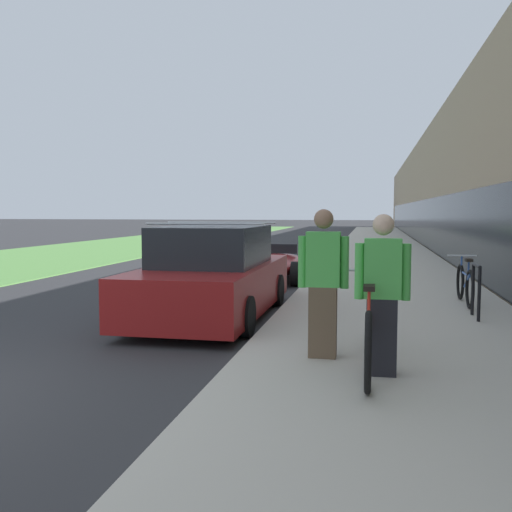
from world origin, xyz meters
The scene contains 9 objects.
sidewalk_slab centered at (5.33, 21.00, 0.08)m, with size 3.95×70.00×0.15m.
lawn_strip centered at (-7.73, 25.00, 0.01)m, with size 7.96×70.00×0.03m.
tandem_bicycle centered at (4.86, 2.12, 0.55)m, with size 0.52×2.73×0.95m.
person_rider centered at (4.99, 1.77, 0.97)m, with size 0.55×0.22×1.63m.
person_bystander centered at (4.34, 2.36, 0.99)m, with size 0.57×0.22×1.68m.
bike_rack_hoop centered at (6.47, 5.18, 0.66)m, with size 0.05×0.60×0.84m.
cruiser_bike_nearest centered at (6.52, 6.56, 0.51)m, with size 0.52×1.73×0.85m.
parked_sedan_curbside centered at (2.25, 5.20, 0.70)m, with size 1.96×4.62×1.62m.
vintage_roadster_curbside centered at (2.30, 10.71, 0.39)m, with size 1.84×4.39×0.91m.
Camera 1 is at (4.87, -4.05, 1.81)m, focal length 40.00 mm.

